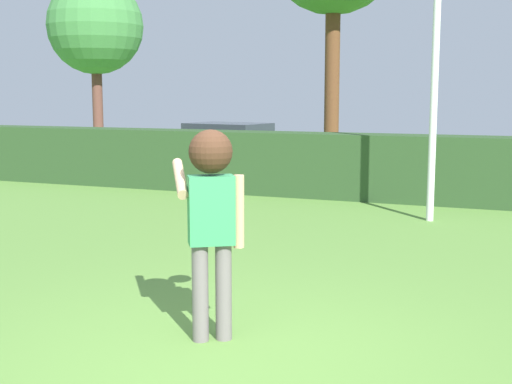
% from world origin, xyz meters
% --- Properties ---
extents(ground_plane, '(60.00, 60.00, 0.00)m').
position_xyz_m(ground_plane, '(0.00, 0.00, 0.00)').
color(ground_plane, '#5C8A3B').
extents(person, '(0.80, 0.58, 1.80)m').
position_xyz_m(person, '(-0.22, 0.33, 1.18)').
color(person, slate).
rests_on(person, ground).
extents(frisbee, '(0.27, 0.27, 0.07)m').
position_xyz_m(frisbee, '(-0.52, 1.04, 1.12)').
color(frisbee, white).
extents(lamppost, '(0.24, 0.24, 5.57)m').
position_xyz_m(lamppost, '(0.70, 6.76, 3.10)').
color(lamppost, silver).
rests_on(lamppost, ground).
extents(hedge_row, '(22.49, 0.90, 1.30)m').
position_xyz_m(hedge_row, '(0.00, 8.71, 0.65)').
color(hedge_row, '#2B4824').
rests_on(hedge_row, ground).
extents(parked_car_green, '(4.43, 2.41, 1.25)m').
position_xyz_m(parked_car_green, '(-5.96, 13.38, 0.69)').
color(parked_car_green, '#1E6633').
rests_on(parked_car_green, ground).
extents(birch_tree, '(3.74, 3.74, 6.57)m').
position_xyz_m(birch_tree, '(-13.96, 18.51, 4.67)').
color(birch_tree, brown).
rests_on(birch_tree, ground).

